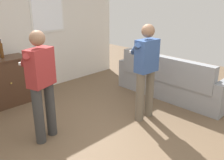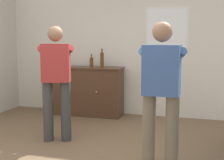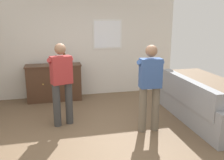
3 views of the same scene
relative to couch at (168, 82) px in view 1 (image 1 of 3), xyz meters
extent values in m
plane|color=brown|center=(-2.00, -0.21, -0.36)|extent=(10.40, 10.40, 0.00)
cube|color=silver|center=(-2.00, 2.45, 1.04)|extent=(5.20, 0.12, 2.80)
cube|color=silver|center=(-1.33, 2.38, 1.34)|extent=(0.82, 0.02, 0.81)
cube|color=white|center=(-1.33, 2.38, 1.34)|extent=(0.74, 0.03, 0.73)
cube|color=gray|center=(0.05, 0.00, -0.15)|extent=(0.55, 2.11, 0.42)
cube|color=gray|center=(-0.15, 0.00, 0.32)|extent=(0.18, 2.11, 0.52)
cube|color=gray|center=(0.05, 1.13, -0.04)|extent=(0.55, 0.18, 0.64)
cube|color=gray|center=(0.05, -1.13, -0.04)|extent=(0.55, 0.18, 0.64)
cube|color=orange|center=(-0.02, 0.80, 0.24)|extent=(0.19, 0.41, 0.36)
cube|color=beige|center=(-0.02, 0.00, 0.24)|extent=(0.20, 0.42, 0.36)
cube|color=#386BB7|center=(-0.02, -0.80, 0.24)|extent=(0.19, 0.41, 0.36)
sphere|color=#B79338|center=(-2.56, 1.85, 0.15)|extent=(0.04, 0.04, 0.04)
cylinder|color=#593314|center=(-2.54, 2.14, 0.74)|extent=(0.07, 0.07, 0.28)
cylinder|color=#593314|center=(-2.54, 2.14, 0.91)|extent=(0.03, 0.03, 0.06)
cylinder|color=#262626|center=(-2.54, 2.14, 0.95)|extent=(0.03, 0.03, 0.02)
cylinder|color=#383838|center=(-2.80, 0.41, 0.08)|extent=(0.15, 0.15, 0.88)
cylinder|color=#383838|center=(-2.55, 0.49, 0.08)|extent=(0.15, 0.15, 0.88)
cube|color=#9E2D2D|center=(-2.67, 0.45, 0.80)|extent=(0.45, 0.33, 0.55)
sphere|color=#8C664C|center=(-2.67, 0.45, 1.21)|extent=(0.22, 0.22, 0.22)
cylinder|color=#9E2D2D|center=(-2.83, 0.57, 0.91)|extent=(0.22, 0.44, 0.29)
cylinder|color=#9E2D2D|center=(-2.61, 0.64, 0.91)|extent=(0.40, 0.33, 0.29)
cube|color=white|center=(-2.77, 0.75, 0.82)|extent=(0.16, 0.08, 0.04)
cylinder|color=#6B6051|center=(-1.19, -0.21, 0.08)|extent=(0.15, 0.15, 0.88)
cylinder|color=#6B6051|center=(-0.94, -0.22, 0.08)|extent=(0.15, 0.15, 0.88)
cube|color=#385693|center=(-1.07, -0.21, 0.80)|extent=(0.41, 0.24, 0.55)
sphere|color=#8C664C|center=(-1.07, -0.21, 1.21)|extent=(0.22, 0.22, 0.22)
cylinder|color=#385693|center=(-1.17, -0.05, 0.91)|extent=(0.34, 0.40, 0.29)
cylinder|color=#385693|center=(-0.94, -0.06, 0.91)|extent=(0.31, 0.41, 0.29)
cube|color=white|center=(-1.05, 0.11, 0.82)|extent=(0.15, 0.05, 0.04)
camera|label=1|loc=(-4.35, -2.67, 1.82)|focal=40.00mm
camera|label=2|loc=(-0.61, -3.61, 1.13)|focal=50.00mm
camera|label=3|loc=(-2.78, -4.45, 1.82)|focal=40.00mm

